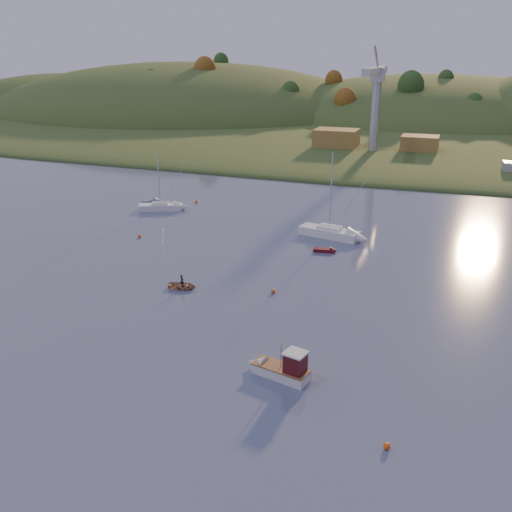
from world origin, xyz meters
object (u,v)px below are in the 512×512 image
(fishing_boat, at_px, (277,367))
(canoe, at_px, (182,286))
(sailboat_near, at_px, (160,206))
(grey_dinghy, at_px, (153,201))
(red_tender, at_px, (328,250))
(sailboat_far, at_px, (329,232))

(fishing_boat, bearing_deg, canoe, -27.65)
(fishing_boat, height_order, canoe, fishing_boat)
(sailboat_near, bearing_deg, grey_dinghy, 108.43)
(fishing_boat, distance_m, red_tender, 33.02)
(sailboat_near, distance_m, red_tender, 34.81)
(sailboat_near, distance_m, sailboat_far, 31.75)
(fishing_boat, relative_size, grey_dinghy, 1.80)
(fishing_boat, xyz_separation_m, sailboat_far, (-4.43, 39.62, -0.02))
(grey_dinghy, bearing_deg, sailboat_near, -103.68)
(sailboat_near, xyz_separation_m, sailboat_far, (31.35, -5.05, 0.12))
(red_tender, bearing_deg, grey_dinghy, 148.02)
(red_tender, bearing_deg, sailboat_far, 93.68)
(red_tender, relative_size, grey_dinghy, 1.00)
(sailboat_far, xyz_separation_m, canoe, (-11.92, -25.20, -0.45))
(fishing_boat, distance_m, grey_dinghy, 63.27)
(fishing_boat, height_order, grey_dinghy, fishing_boat)
(canoe, bearing_deg, fishing_boat, -138.27)
(fishing_boat, distance_m, sailboat_far, 39.87)
(sailboat_near, relative_size, canoe, 3.03)
(canoe, height_order, red_tender, red_tender)
(sailboat_far, distance_m, canoe, 27.88)
(red_tender, bearing_deg, sailboat_near, 152.19)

